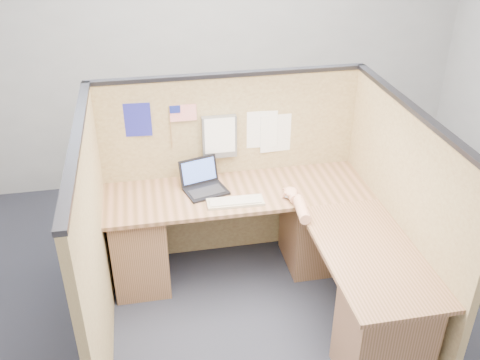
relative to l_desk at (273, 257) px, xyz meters
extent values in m
plane|color=black|center=(-0.18, -0.29, -0.39)|extent=(5.00, 5.00, 0.00)
plane|color=#9A9C9F|center=(-0.18, 1.96, 1.01)|extent=(5.00, 0.00, 5.00)
cube|color=olive|center=(-0.18, 0.71, 0.36)|extent=(2.05, 0.05, 1.50)
cube|color=#232328|center=(-0.18, 0.71, 1.12)|extent=(2.05, 0.06, 0.03)
cube|color=olive|center=(-1.18, -0.19, 0.36)|extent=(0.05, 1.80, 1.50)
cube|color=#232328|center=(-1.18, -0.19, 1.12)|extent=(0.06, 1.80, 0.03)
cube|color=olive|center=(0.82, -0.19, 0.36)|extent=(0.05, 1.80, 1.50)
cube|color=#232328|center=(0.82, -0.19, 1.12)|extent=(0.06, 1.80, 0.03)
cube|color=brown|center=(-0.18, 0.39, 0.32)|extent=(1.95, 0.60, 0.03)
cube|color=brown|center=(0.49, -0.49, 0.32)|extent=(0.60, 1.15, 0.03)
cube|color=brown|center=(-0.93, 0.39, -0.04)|extent=(0.40, 0.50, 0.70)
cube|color=brown|center=(0.42, 0.39, -0.04)|extent=(0.40, 0.50, 0.70)
cube|color=brown|center=(0.49, -0.81, -0.04)|extent=(0.50, 0.40, 0.70)
cube|color=black|center=(-0.41, 0.42, 0.35)|extent=(0.34, 0.29, 0.02)
cube|color=black|center=(-0.41, 0.55, 0.45)|extent=(0.30, 0.14, 0.20)
cube|color=#354C90|center=(-0.41, 0.55, 0.45)|extent=(0.26, 0.11, 0.16)
cube|color=tan|center=(-0.23, 0.23, 0.35)|extent=(0.41, 0.15, 0.02)
cube|color=silver|center=(-0.23, 0.23, 0.36)|extent=(0.37, 0.12, 0.01)
ellipsoid|color=#B6B6BA|center=(0.17, 0.23, 0.36)|extent=(0.13, 0.09, 0.05)
ellipsoid|color=tan|center=(0.17, 0.22, 0.39)|extent=(0.10, 0.12, 0.05)
cylinder|color=tan|center=(0.18, 0.17, 0.37)|extent=(0.07, 0.05, 0.07)
cylinder|color=tan|center=(0.19, 0.01, 0.37)|extent=(0.11, 0.29, 0.09)
cube|color=navy|center=(-0.86, 0.68, 0.84)|extent=(0.19, 0.02, 0.26)
cylinder|color=olive|center=(-0.63, 0.67, 0.76)|extent=(0.01, 0.01, 0.34)
cube|color=red|center=(-0.53, 0.67, 0.87)|extent=(0.19, 0.00, 0.13)
cube|color=navy|center=(-0.59, 0.67, 0.90)|extent=(0.08, 0.00, 0.06)
cube|color=slate|center=(-0.27, 0.66, 0.66)|extent=(0.26, 0.05, 0.33)
cube|color=white|center=(-0.27, 0.63, 0.68)|extent=(0.23, 0.01, 0.28)
cube|color=white|center=(0.06, 0.68, 0.68)|extent=(0.23, 0.02, 0.30)
cube|color=white|center=(0.17, 0.68, 0.64)|extent=(0.24, 0.02, 0.31)
camera|label=1|loc=(-0.81, -2.93, 2.37)|focal=40.00mm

